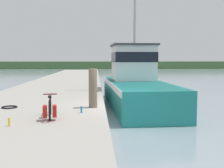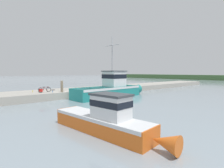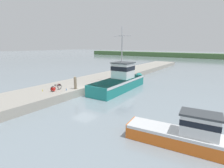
# 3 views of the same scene
# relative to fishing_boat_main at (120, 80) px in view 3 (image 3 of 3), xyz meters

# --- Properties ---
(ground_plane) EXTENTS (320.00, 320.00, 0.00)m
(ground_plane) POSITION_rel_fishing_boat_main_xyz_m (-1.40, -5.72, -1.24)
(ground_plane) COLOR #84939E
(dock_pier) EXTENTS (5.84, 80.00, 0.91)m
(dock_pier) POSITION_rel_fishing_boat_main_xyz_m (-4.92, -5.72, -0.79)
(dock_pier) COLOR #A39E93
(dock_pier) RESTS_ON ground_plane
(fishing_boat_main) EXTENTS (3.50, 12.03, 8.36)m
(fishing_boat_main) POSITION_rel_fishing_boat_main_xyz_m (0.00, 0.00, 0.00)
(fishing_boat_main) COLOR teal
(fishing_boat_main) RESTS_ON ground_plane
(boat_red_outer) EXTENTS (8.08, 2.30, 2.29)m
(boat_red_outer) POSITION_rel_fishing_boat_main_xyz_m (10.96, -9.74, -0.43)
(boat_red_outer) COLOR orange
(boat_red_outer) RESTS_ON ground_plane
(bicycle_touring) EXTENTS (0.58, 1.70, 0.69)m
(bicycle_touring) POSITION_rel_fishing_boat_main_xyz_m (-3.77, -7.95, -0.02)
(bicycle_touring) COLOR black
(bicycle_touring) RESTS_ON dock_pier
(mooring_post) EXTENTS (0.32, 0.32, 1.46)m
(mooring_post) POSITION_rel_fishing_boat_main_xyz_m (-2.46, -6.06, 0.40)
(mooring_post) COLOR #756651
(mooring_post) RESTS_ON dock_pier
(hose_coil) EXTENTS (0.58, 0.58, 0.05)m
(hose_coil) POSITION_rel_fishing_boat_main_xyz_m (-5.60, -5.96, -0.31)
(hose_coil) COLOR black
(hose_coil) RESTS_ON dock_pier
(water_bottle_by_bike) EXTENTS (0.07, 0.07, 0.24)m
(water_bottle_by_bike) POSITION_rel_fishing_boat_main_xyz_m (-4.71, -8.94, -0.21)
(water_bottle_by_bike) COLOR yellow
(water_bottle_by_bike) RESTS_ON dock_pier
(water_bottle_on_curb) EXTENTS (0.06, 0.06, 0.22)m
(water_bottle_on_curb) POSITION_rel_fishing_boat_main_xyz_m (-2.85, -7.13, -0.22)
(water_bottle_on_curb) COLOR blue
(water_bottle_on_curb) RESTS_ON dock_pier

